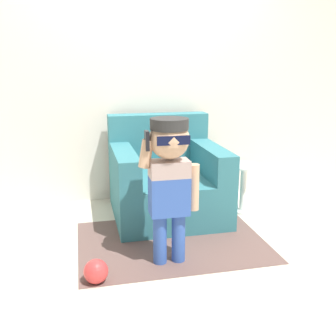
{
  "coord_description": "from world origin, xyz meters",
  "views": [
    {
      "loc": [
        -0.68,
        -3.32,
        1.4
      ],
      "look_at": [
        -0.0,
        -0.35,
        0.59
      ],
      "focal_mm": 42.0,
      "sensor_mm": 36.0,
      "label": 1
    }
  ],
  "objects_px": {
    "armchair": "(166,181)",
    "side_table": "(243,184)",
    "person_child": "(170,169)",
    "toy_ball": "(96,271)"
  },
  "relations": [
    {
      "from": "side_table",
      "to": "toy_ball",
      "type": "bearing_deg",
      "value": -145.65
    },
    {
      "from": "person_child",
      "to": "toy_ball",
      "type": "bearing_deg",
      "value": -162.48
    },
    {
      "from": "armchair",
      "to": "toy_ball",
      "type": "distance_m",
      "value": 1.35
    },
    {
      "from": "toy_ball",
      "to": "side_table",
      "type": "bearing_deg",
      "value": 34.35
    },
    {
      "from": "armchair",
      "to": "person_child",
      "type": "xyz_separation_m",
      "value": [
        -0.18,
        -0.95,
        0.38
      ]
    },
    {
      "from": "toy_ball",
      "to": "armchair",
      "type": "bearing_deg",
      "value": 57.27
    },
    {
      "from": "armchair",
      "to": "side_table",
      "type": "distance_m",
      "value": 0.75
    },
    {
      "from": "person_child",
      "to": "toy_ball",
      "type": "height_order",
      "value": "person_child"
    },
    {
      "from": "toy_ball",
      "to": "person_child",
      "type": "bearing_deg",
      "value": 17.52
    },
    {
      "from": "side_table",
      "to": "armchair",
      "type": "bearing_deg",
      "value": 170.52
    }
  ]
}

